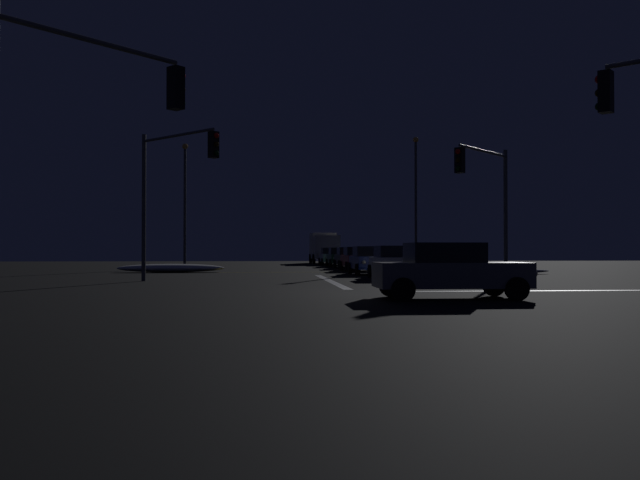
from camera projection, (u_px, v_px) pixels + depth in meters
name	position (u px, v px, depth m)	size (l,w,h in m)	color
ground	(353.00, 293.00, 21.78)	(120.00, 120.00, 0.10)	black
stop_line_north	(330.00, 281.00, 29.51)	(0.35, 13.25, 0.01)	white
centre_line_ns	(311.00, 272.00, 41.07)	(22.00, 0.15, 0.01)	yellow
crosswalk_bar_east	(585.00, 291.00, 22.44)	(13.25, 0.40, 0.01)	white
snow_bank_left_curb	(171.00, 268.00, 40.69)	(6.48, 1.50, 0.52)	white
snow_bank_right_curb	(469.00, 271.00, 37.49)	(9.35, 1.50, 0.36)	white
sedan_white	(394.00, 262.00, 31.81)	(2.02, 4.33, 1.57)	silver
sedan_blue	(370.00, 260.00, 37.22)	(2.02, 4.33, 1.57)	navy
sedan_red	(358.00, 259.00, 43.41)	(2.02, 4.33, 1.57)	maroon
sedan_black	(349.00, 258.00, 48.84)	(2.02, 4.33, 1.57)	black
sedan_green	(340.00, 257.00, 54.23)	(2.02, 4.33, 1.57)	#14512D
sedan_silver	(331.00, 256.00, 59.76)	(2.02, 4.33, 1.57)	#B7B7BC
box_truck	(324.00, 247.00, 67.49)	(2.68, 8.28, 3.08)	beige
sedan_gray_crossing	(449.00, 270.00, 18.68)	(4.33, 2.02, 1.57)	slate
traffic_signal_sw	(82.00, 113.00, 14.47)	(3.42, 3.42, 6.27)	#4C4C51
traffic_signal_nw	(172.00, 176.00, 28.03)	(3.59, 3.59, 6.45)	#4C4C51
traffic_signal_ne	(487.00, 187.00, 29.21)	(3.38, 3.38, 5.97)	#4C4C51
streetlamp_right_far	(416.00, 193.00, 51.86)	(0.44, 0.44, 10.17)	#424247
streetlamp_left_far	(185.00, 196.00, 50.38)	(0.44, 0.44, 9.42)	#424247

